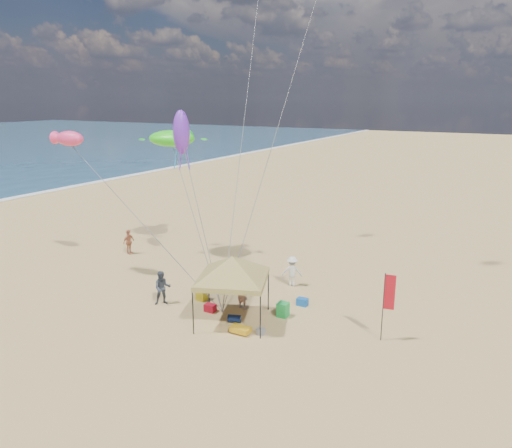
% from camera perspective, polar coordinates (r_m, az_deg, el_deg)
% --- Properties ---
extents(ground, '(280.00, 280.00, 0.00)m').
position_cam_1_polar(ground, '(23.63, -3.62, -11.05)').
color(ground, tan).
rests_on(ground, ground).
extents(canopy_tent, '(5.66, 5.66, 3.74)m').
position_cam_1_polar(canopy_tent, '(22.19, -2.82, -4.09)').
color(canopy_tent, black).
rests_on(canopy_tent, ground).
extents(feather_flag, '(0.47, 0.11, 3.11)m').
position_cam_1_polar(feather_flag, '(21.49, 15.23, -8.21)').
color(feather_flag, black).
rests_on(feather_flag, ground).
extents(cooler_red, '(0.54, 0.38, 0.38)m').
position_cam_1_polar(cooler_red, '(24.35, -5.41, -9.79)').
color(cooler_red, '#AC0D21').
rests_on(cooler_red, ground).
extents(cooler_blue, '(0.54, 0.38, 0.38)m').
position_cam_1_polar(cooler_blue, '(25.02, 5.47, -9.10)').
color(cooler_blue, '#1452A6').
rests_on(cooler_blue, ground).
extents(bag_navy, '(0.69, 0.54, 0.36)m').
position_cam_1_polar(bag_navy, '(23.21, -2.55, -11.04)').
color(bag_navy, '#0D1A3B').
rests_on(bag_navy, ground).
extents(bag_orange, '(0.54, 0.69, 0.36)m').
position_cam_1_polar(bag_orange, '(26.46, -1.23, -7.70)').
color(bag_orange, orange).
rests_on(bag_orange, ground).
extents(chair_green, '(0.50, 0.50, 0.70)m').
position_cam_1_polar(chair_green, '(23.72, 3.18, -10.02)').
color(chair_green, green).
rests_on(chair_green, ground).
extents(chair_yellow, '(0.50, 0.50, 0.70)m').
position_cam_1_polar(chair_yellow, '(25.64, -6.38, -8.13)').
color(chair_yellow, gold).
rests_on(chair_yellow, ground).
extents(crate_grey, '(0.34, 0.30, 0.28)m').
position_cam_1_polar(crate_grey, '(22.11, 0.54, -12.52)').
color(crate_grey, slate).
rests_on(crate_grey, ground).
extents(beach_cart, '(0.90, 0.50, 0.24)m').
position_cam_1_polar(beach_cart, '(22.17, -1.84, -12.28)').
color(beach_cart, '#C59315').
rests_on(beach_cart, ground).
extents(person_near_a, '(0.63, 0.44, 1.64)m').
position_cam_1_polar(person_near_a, '(24.36, -1.61, -8.10)').
color(person_near_a, tan).
rests_on(person_near_a, ground).
extents(person_near_b, '(1.09, 1.07, 1.77)m').
position_cam_1_polar(person_near_b, '(25.24, -10.95, -7.39)').
color(person_near_b, '#333B46').
rests_on(person_near_b, ground).
extents(person_near_c, '(1.26, 1.01, 1.71)m').
position_cam_1_polar(person_near_c, '(27.21, 4.26, -5.57)').
color(person_near_c, silver).
rests_on(person_near_c, ground).
extents(person_far_a, '(0.42, 0.98, 1.67)m').
position_cam_1_polar(person_far_a, '(33.72, -14.73, -2.05)').
color(person_far_a, '#B26544').
rests_on(person_far_a, ground).
extents(turtle_kite, '(3.56, 3.09, 1.03)m').
position_cam_1_polar(turtle_kite, '(31.52, -9.88, 9.88)').
color(turtle_kite, '#30EF1D').
rests_on(turtle_kite, ground).
extents(fish_kite, '(2.07, 1.37, 0.85)m').
position_cam_1_polar(fish_kite, '(29.03, -21.05, 9.36)').
color(fish_kite, '#FF3973').
rests_on(fish_kite, ground).
extents(squid_kite, '(1.11, 1.11, 2.43)m').
position_cam_1_polar(squid_kite, '(27.68, -8.77, 10.62)').
color(squid_kite, purple).
rests_on(squid_kite, ground).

